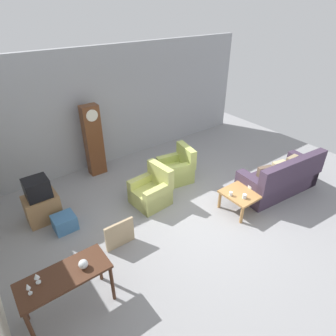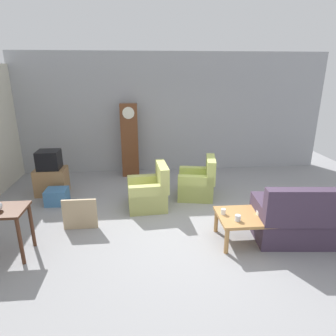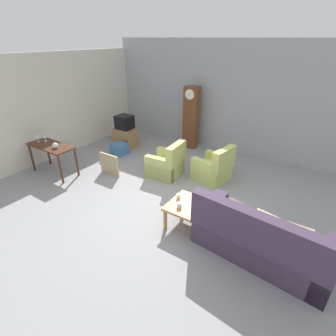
# 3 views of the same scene
# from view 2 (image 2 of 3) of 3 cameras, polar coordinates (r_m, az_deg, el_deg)

# --- Properties ---
(ground_plane) EXTENTS (10.40, 10.40, 0.00)m
(ground_plane) POSITION_cam_2_polar(r_m,az_deg,el_deg) (5.31, 5.11, -12.36)
(ground_plane) COLOR gray
(garage_door_wall) EXTENTS (8.40, 0.16, 3.20)m
(garage_door_wall) POSITION_cam_2_polar(r_m,az_deg,el_deg) (8.21, 0.96, 10.61)
(garage_door_wall) COLOR #9EA0A5
(garage_door_wall) RESTS_ON ground_plane
(couch_floral) EXTENTS (2.17, 1.07, 1.04)m
(couch_floral) POSITION_cam_2_polar(r_m,az_deg,el_deg) (5.52, 27.53, -9.13)
(couch_floral) COLOR #423347
(couch_floral) RESTS_ON ground_plane
(armchair_olive_near) EXTENTS (0.85, 0.82, 0.92)m
(armchair_olive_near) POSITION_cam_2_polar(r_m,az_deg,el_deg) (6.08, -3.63, -4.97)
(armchair_olive_near) COLOR #B7BC66
(armchair_olive_near) RESTS_ON ground_plane
(armchair_olive_far) EXTENTS (0.91, 0.89, 0.92)m
(armchair_olive_far) POSITION_cam_2_polar(r_m,az_deg,el_deg) (6.60, 5.82, -3.09)
(armchair_olive_far) COLOR #BAC764
(armchair_olive_far) RESTS_ON ground_plane
(coffee_table_wood) EXTENTS (0.96, 0.76, 0.47)m
(coffee_table_wood) POSITION_cam_2_polar(r_m,az_deg,el_deg) (5.05, 15.14, -9.54)
(coffee_table_wood) COLOR #B27F47
(coffee_table_wood) RESTS_ON ground_plane
(grandfather_clock) EXTENTS (0.44, 0.30, 1.93)m
(grandfather_clock) POSITION_cam_2_polar(r_m,az_deg,el_deg) (7.82, -7.46, 5.36)
(grandfather_clock) COLOR brown
(grandfather_clock) RESTS_ON ground_plane
(tv_stand_cabinet) EXTENTS (0.68, 0.52, 0.61)m
(tv_stand_cabinet) POSITION_cam_2_polar(r_m,az_deg,el_deg) (7.24, -21.70, -2.39)
(tv_stand_cabinet) COLOR #997047
(tv_stand_cabinet) RESTS_ON ground_plane
(tv_crt) EXTENTS (0.48, 0.44, 0.42)m
(tv_crt) POSITION_cam_2_polar(r_m,az_deg,el_deg) (7.09, -22.18, 1.50)
(tv_crt) COLOR black
(tv_crt) RESTS_ON tv_stand_cabinet
(framed_picture_leaning) EXTENTS (0.60, 0.05, 0.57)m
(framed_picture_leaning) POSITION_cam_2_polar(r_m,az_deg,el_deg) (5.51, -16.78, -8.61)
(framed_picture_leaning) COLOR tan
(framed_picture_leaning) RESTS_ON ground_plane
(storage_box_blue) EXTENTS (0.45, 0.41, 0.33)m
(storage_box_blue) POSITION_cam_2_polar(r_m,az_deg,el_deg) (6.71, -20.81, -5.21)
(storage_box_blue) COLOR teal
(storage_box_blue) RESTS_ON ground_plane
(cup_white_porcelain) EXTENTS (0.08, 0.08, 0.09)m
(cup_white_porcelain) POSITION_cam_2_polar(r_m,az_deg,el_deg) (4.94, 10.73, -8.34)
(cup_white_porcelain) COLOR white
(cup_white_porcelain) RESTS_ON coffee_table_wood
(cup_blue_rimmed) EXTENTS (0.09, 0.09, 0.10)m
(cup_blue_rimmed) POSITION_cam_2_polar(r_m,az_deg,el_deg) (4.78, 13.44, -9.45)
(cup_blue_rimmed) COLOR silver
(cup_blue_rimmed) RESTS_ON coffee_table_wood
(bowl_white_stacked) EXTENTS (0.20, 0.20, 0.06)m
(bowl_white_stacked) POSITION_cam_2_polar(r_m,az_deg,el_deg) (5.09, 17.92, -8.33)
(bowl_white_stacked) COLOR white
(bowl_white_stacked) RESTS_ON coffee_table_wood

